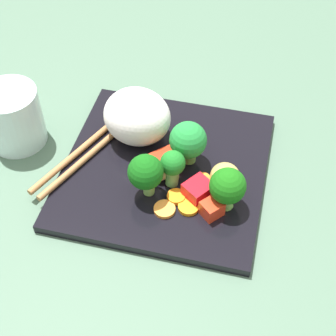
{
  "coord_description": "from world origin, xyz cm",
  "views": [
    {
      "loc": [
        -42.21,
        -11.73,
        50.7
      ],
      "look_at": [
        -1.86,
        -0.92,
        3.21
      ],
      "focal_mm": 55.0,
      "sensor_mm": 36.0,
      "label": 1
    }
  ],
  "objects": [
    {
      "name": "drinking_glass",
      "position": [
        0.73,
        21.0,
        4.1
      ],
      "size": [
        7.7,
        7.7,
        8.2
      ],
      "primitive_type": "cylinder",
      "color": "silver",
      "rests_on": "ground_plane"
    },
    {
      "name": "chicken_piece_1",
      "position": [
        -1.68,
        0.38,
        2.29
      ],
      "size": [
        3.25,
        2.73,
        2.15
      ],
      "primitive_type": "ellipsoid",
      "rotation": [
        0.0,
        0.0,
        0.19
      ],
      "color": "tan",
      "rests_on": "square_plate"
    },
    {
      "name": "broccoli_floret_1",
      "position": [
        -4.78,
        1.01,
        5.0
      ],
      "size": [
        4.31,
        4.31,
        6.13
      ],
      "color": "#7AB153",
      "rests_on": "square_plate"
    },
    {
      "name": "carrot_slice_1",
      "position": [
        -6.78,
        -1.81,
        1.44
      ],
      "size": [
        3.19,
        3.19,
        0.45
      ],
      "primitive_type": "cylinder",
      "rotation": [
        0.0,
        0.0,
        0.26
      ],
      "color": "orange",
      "rests_on": "square_plate"
    },
    {
      "name": "pepper_chunk_1",
      "position": [
        -3.62,
        -5.14,
        2.3
      ],
      "size": [
        4.19,
        4.1,
        2.18
      ],
      "primitive_type": "cube",
      "rotation": [
        0.0,
        0.0,
        5.69
      ],
      "color": "red",
      "rests_on": "square_plate"
    },
    {
      "name": "chicken_piece_0",
      "position": [
        -0.67,
        -7.87,
        2.51
      ],
      "size": [
        4.08,
        3.89,
        2.6
      ],
      "primitive_type": "ellipsoid",
      "rotation": [
        0.0,
        0.0,
        3.08
      ],
      "color": "tan",
      "rests_on": "square_plate"
    },
    {
      "name": "ground_plane",
      "position": [
        0.0,
        0.0,
        -1.0
      ],
      "size": [
        110.0,
        110.0,
        2.0
      ],
      "primitive_type": "cube",
      "color": "#46634F"
    },
    {
      "name": "square_plate",
      "position": [
        0.0,
        0.0,
        0.61
      ],
      "size": [
        26.15,
        26.15,
        1.21
      ],
      "primitive_type": "cube",
      "rotation": [
        0.0,
        0.0,
        0.03
      ],
      "color": "black",
      "rests_on": "ground_plane"
    },
    {
      "name": "carrot_slice_3",
      "position": [
        -4.69,
        -2.7,
        1.54
      ],
      "size": [
        3.19,
        3.19,
        0.65
      ],
      "primitive_type": "cylinder",
      "rotation": [
        0.0,
        0.0,
        2.38
      ],
      "color": "orange",
      "rests_on": "square_plate"
    },
    {
      "name": "carrot_slice_0",
      "position": [
        -1.38,
        -5.23,
        1.58
      ],
      "size": [
        2.48,
        2.48,
        0.72
      ],
      "primitive_type": "cylinder",
      "rotation": [
        0.0,
        0.0,
        1.72
      ],
      "color": "orange",
      "rests_on": "square_plate"
    },
    {
      "name": "pepper_chunk_0",
      "position": [
        0.38,
        -0.35,
        2.13
      ],
      "size": [
        4.59,
        4.58,
        1.83
      ],
      "primitive_type": "cube",
      "rotation": [
        0.0,
        0.0,
        0.8
      ],
      "color": "red",
      "rests_on": "square_plate"
    },
    {
      "name": "broccoli_floret_2",
      "position": [
        -4.06,
        -8.65,
        4.59
      ],
      "size": [
        4.37,
        4.37,
        5.84
      ],
      "color": "#7ABD53",
      "rests_on": "square_plate"
    },
    {
      "name": "broccoli_floret_0",
      "position": [
        1.74,
        -2.55,
        4.84
      ],
      "size": [
        4.74,
        4.74,
        6.28
      ],
      "color": "#64A14A",
      "rests_on": "square_plate"
    },
    {
      "name": "broccoli_floret_3",
      "position": [
        -2.16,
        -1.58,
        4.24
      ],
      "size": [
        3.13,
        3.13,
        5.05
      ],
      "color": "#68AB56",
      "rests_on": "square_plate"
    },
    {
      "name": "chopstick_pair",
      "position": [
        1.48,
        9.79,
        1.62
      ],
      "size": [
        22.03,
        10.67,
        0.81
      ],
      "rotation": [
        0.0,
        0.0,
        2.76
      ],
      "color": "#9D6D3F",
      "rests_on": "square_plate"
    },
    {
      "name": "pepper_chunk_2",
      "position": [
        -5.82,
        -7.31,
        2.23
      ],
      "size": [
        3.19,
        3.16,
        2.02
      ],
      "primitive_type": "cube",
      "rotation": [
        0.0,
        0.0,
        5.59
      ],
      "color": "red",
      "rests_on": "square_plate"
    },
    {
      "name": "rice_mound",
      "position": [
        4.25,
        4.89,
        4.93
      ],
      "size": [
        9.45,
        10.28,
        7.44
      ],
      "primitive_type": "ellipsoid",
      "rotation": [
        0.0,
        0.0,
        1.39
      ],
      "color": "white",
      "rests_on": "square_plate"
    },
    {
      "name": "carrot_slice_2",
      "position": [
        -5.73,
        -4.49,
        1.47
      ],
      "size": [
        3.53,
        3.53,
        0.5
      ],
      "primitive_type": "cylinder",
      "rotation": [
        0.0,
        0.0,
        5.32
      ],
      "color": "orange",
      "rests_on": "square_plate"
    }
  ]
}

